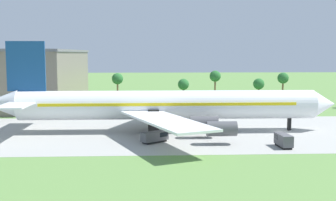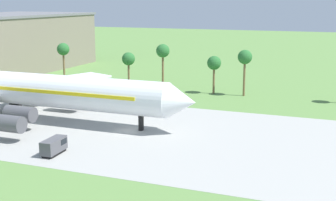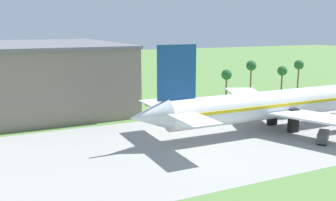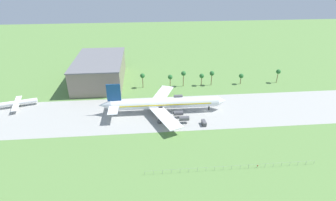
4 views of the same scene
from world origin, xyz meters
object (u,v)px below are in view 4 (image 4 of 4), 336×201
Objects in this scene: fuel_truck at (162,120)px; no_stopping_sign at (258,166)px; baggage_tug at (204,123)px; regional_aircraft at (16,103)px; terminal_building at (100,70)px; jet_airliner at (163,103)px.

no_stopping_sign is (41.33, -44.30, -0.16)m from fuel_truck.
regional_aircraft is at bearing 164.63° from baggage_tug.
terminal_building is (-86.24, 110.34, 8.54)m from no_stopping_sign.
terminal_building is (-44.91, 66.04, 8.38)m from fuel_truck.
terminal_building is at bearing 128.01° from no_stopping_sign.
fuel_truck is 60.59m from no_stopping_sign.
jet_airliner reaches higher than regional_aircraft.
no_stopping_sign is (39.59, -56.36, -5.03)m from jet_airliner.
jet_airliner is 15.52× the size of baggage_tug.
regional_aircraft is (-96.59, 15.36, -3.18)m from jet_airliner.
baggage_tug is 42.50m from no_stopping_sign.
jet_airliner is at bearing 125.08° from no_stopping_sign.
regional_aircraft reaches higher than baggage_tug.
baggage_tug is at bearing -45.86° from terminal_building.
fuel_truck is 80.31m from terminal_building.
regional_aircraft is 14.96× the size of no_stopping_sign.
regional_aircraft is 4.33× the size of fuel_truck.
fuel_truck reaches higher than no_stopping_sign.
baggage_tug is (119.20, -32.76, -1.54)m from regional_aircraft.
baggage_tug is at bearing -12.35° from fuel_truck.
baggage_tug reaches higher than no_stopping_sign.
baggage_tug is 0.90× the size of fuel_truck.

